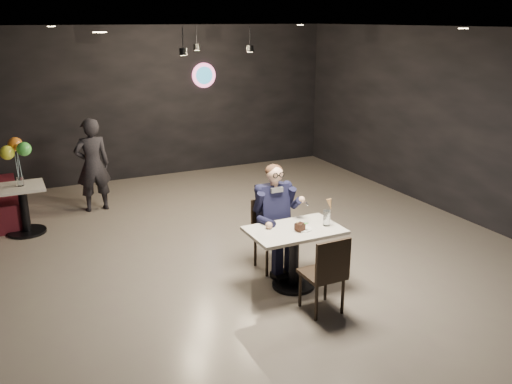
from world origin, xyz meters
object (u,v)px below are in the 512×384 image
balloon_vase (20,181)px  passerby (93,165)px  main_table (294,258)px  seated_man (273,217)px  booth_bench (0,187)px  chair_far (273,236)px  sundae_glass (327,218)px  chair_near (322,272)px  side_table (24,208)px

balloon_vase → passerby: bearing=28.5°
main_table → passerby: (-1.66, 3.87, 0.41)m
main_table → seated_man: 0.65m
booth_bench → chair_far: bearing=-50.0°
chair_far → passerby: (-1.66, 3.32, 0.33)m
main_table → sundae_glass: (0.40, -0.07, 0.47)m
chair_near → balloon_vase: (-2.81, 3.88, 0.36)m
booth_bench → balloon_vase: size_ratio=13.71×
chair_near → booth_bench: booth_bench is taller
seated_man → sundae_glass: size_ratio=7.68×
passerby → chair_far: bearing=114.0°
side_table → balloon_vase: bearing=0.0°
seated_man → side_table: size_ratio=1.80×
main_table → chair_far: bearing=90.0°
seated_man → booth_bench: (-3.11, 3.71, -0.23)m
sundae_glass → booth_bench: booth_bench is taller
side_table → passerby: passerby is taller
main_table → passerby: bearing=113.2°
chair_far → side_table: chair_far is taller
chair_near → passerby: 4.80m
side_table → passerby: 1.36m
chair_far → seated_man: 0.26m
side_table → balloon_vase: (0.00, 0.00, 0.42)m
passerby → balloon_vase: bearing=25.9°
chair_near → seated_man: size_ratio=0.64×
seated_man → side_table: bearing=136.0°
booth_bench → balloon_vase: (0.30, -1.00, 0.33)m
chair_near → side_table: (-2.81, 3.88, -0.06)m
seated_man → passerby: passerby is taller
seated_man → balloon_vase: 3.90m
chair_far → chair_near: 1.17m
chair_near → balloon_vase: 4.80m
chair_far → sundae_glass: 0.83m
chair_near → sundae_glass: 0.78m
sundae_glass → booth_bench: 5.57m
sundae_glass → booth_bench: bearing=129.0°
sundae_glass → chair_near: bearing=-125.6°
seated_man → main_table: bearing=-90.0°
chair_far → seated_man: (0.00, 0.00, 0.26)m
seated_man → sundae_glass: (0.40, -0.62, 0.12)m
chair_far → balloon_vase: (-2.81, 2.71, 0.36)m
main_table → chair_near: 0.63m
chair_near → passerby: (-1.66, 4.50, 0.33)m
main_table → side_table: (-2.81, 3.26, 0.02)m
sundae_glass → side_table: (-3.20, 3.32, -0.44)m
side_table → passerby: bearing=28.5°
booth_bench → side_table: (0.30, -1.00, -0.09)m
chair_near → booth_bench: bearing=122.1°
sundae_glass → side_table: size_ratio=0.23×
booth_bench → balloon_vase: bearing=-73.3°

